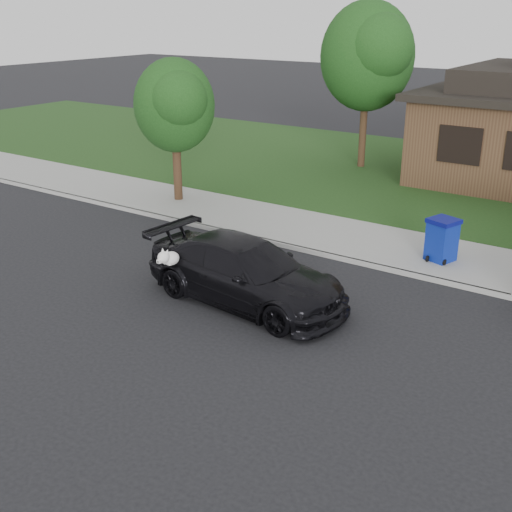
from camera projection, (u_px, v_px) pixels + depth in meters
The scene contains 8 objects.
ground at pixel (287, 315), 13.70m from camera, with size 120.00×120.00×0.00m, color black.
sidewalk at pixel (383, 246), 17.53m from camera, with size 60.00×3.00×0.12m, color gray.
curb at pixel (359, 262), 16.37m from camera, with size 60.00×0.12×0.12m, color gray.
lawn at pixel (472, 184), 23.69m from camera, with size 60.00×13.00×0.13m, color #193814.
sedan at pixel (246, 272), 14.09m from camera, with size 5.00×2.45×1.41m.
recycling_bin at pixel (442, 239), 16.18m from camera, with size 0.83×0.83×1.10m.
tree_0 at pixel (370, 55), 24.28m from camera, with size 3.78×3.60×6.34m.
tree_2 at pixel (175, 105), 20.33m from camera, with size 2.73×2.60×4.59m.
Camera 1 is at (6.38, -10.55, 6.14)m, focal length 45.00 mm.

